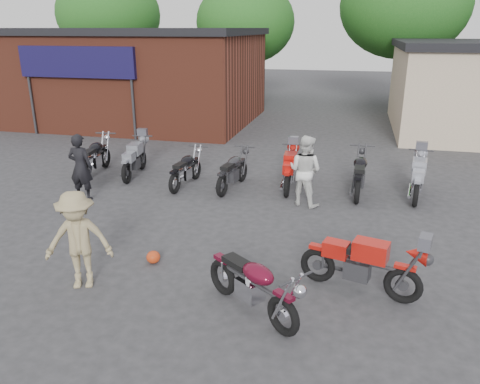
% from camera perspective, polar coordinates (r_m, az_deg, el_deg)
% --- Properties ---
extents(ground, '(90.00, 90.00, 0.00)m').
position_cam_1_polar(ground, '(8.45, -0.55, -11.00)').
color(ground, '#2C2C2F').
extents(brick_building, '(12.00, 8.00, 4.00)m').
position_cam_1_polar(brick_building, '(23.78, -13.66, 13.37)').
color(brick_building, maroon).
rests_on(brick_building, ground).
extents(tree_0, '(6.56, 6.56, 8.20)m').
position_cam_1_polar(tree_0, '(33.09, -15.53, 18.43)').
color(tree_0, '#134813').
rests_on(tree_0, ground).
extents(tree_1, '(5.92, 5.92, 7.40)m').
position_cam_1_polar(tree_1, '(29.85, 0.68, 18.28)').
color(tree_1, '#134813').
rests_on(tree_1, ground).
extents(tree_2, '(7.04, 7.04, 8.80)m').
position_cam_1_polar(tree_2, '(29.14, 19.18, 18.63)').
color(tree_2, '#134813').
rests_on(tree_2, ground).
extents(vintage_motorcycle, '(1.99, 1.72, 1.16)m').
position_cam_1_polar(vintage_motorcycle, '(7.34, 1.56, -10.84)').
color(vintage_motorcycle, '#520A1D').
rests_on(vintage_motorcycle, ground).
extents(sportbike, '(2.11, 1.15, 1.17)m').
position_cam_1_polar(sportbike, '(8.16, 14.69, -8.20)').
color(sportbike, red).
rests_on(sportbike, ground).
extents(helmet, '(0.33, 0.33, 0.25)m').
position_cam_1_polar(helmet, '(9.19, -10.53, -7.81)').
color(helmet, '#B23513').
rests_on(helmet, ground).
extents(person_dark, '(0.65, 0.44, 1.75)m').
position_cam_1_polar(person_dark, '(12.76, -18.86, 2.88)').
color(person_dark, black).
rests_on(person_dark, ground).
extents(person_light, '(1.06, 0.96, 1.79)m').
position_cam_1_polar(person_light, '(11.82, 7.93, 2.60)').
color(person_light, silver).
rests_on(person_light, ground).
extents(person_tan, '(1.28, 0.99, 1.75)m').
position_cam_1_polar(person_tan, '(8.41, -19.11, -5.58)').
color(person_tan, '#95855C').
rests_on(person_tan, ground).
extents(row_bike_0, '(0.93, 2.17, 1.22)m').
position_cam_1_polar(row_bike_0, '(14.99, -17.27, 4.35)').
color(row_bike_0, black).
rests_on(row_bike_0, ground).
extents(row_bike_1, '(0.94, 2.09, 1.17)m').
position_cam_1_polar(row_bike_1, '(14.50, -12.76, 4.17)').
color(row_bike_1, gray).
rests_on(row_bike_1, ground).
extents(row_bike_2, '(0.80, 1.93, 1.09)m').
position_cam_1_polar(row_bike_2, '(13.32, -6.61, 3.00)').
color(row_bike_2, black).
rests_on(row_bike_2, ground).
extents(row_bike_3, '(0.92, 2.03, 1.13)m').
position_cam_1_polar(row_bike_3, '(13.00, -0.86, 2.82)').
color(row_bike_3, '#242326').
rests_on(row_bike_3, ground).
extents(row_bike_4, '(0.77, 2.06, 1.18)m').
position_cam_1_polar(row_bike_4, '(13.10, 6.10, 2.93)').
color(row_bike_4, '#B8160F').
rests_on(row_bike_4, ground).
extents(row_bike_5, '(0.79, 2.18, 1.25)m').
position_cam_1_polar(row_bike_5, '(12.98, 14.38, 2.44)').
color(row_bike_5, black).
rests_on(row_bike_5, ground).
extents(row_bike_6, '(0.95, 2.14, 1.20)m').
position_cam_1_polar(row_bike_6, '(13.18, 20.89, 1.90)').
color(row_bike_6, '#9497A1').
rests_on(row_bike_6, ground).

